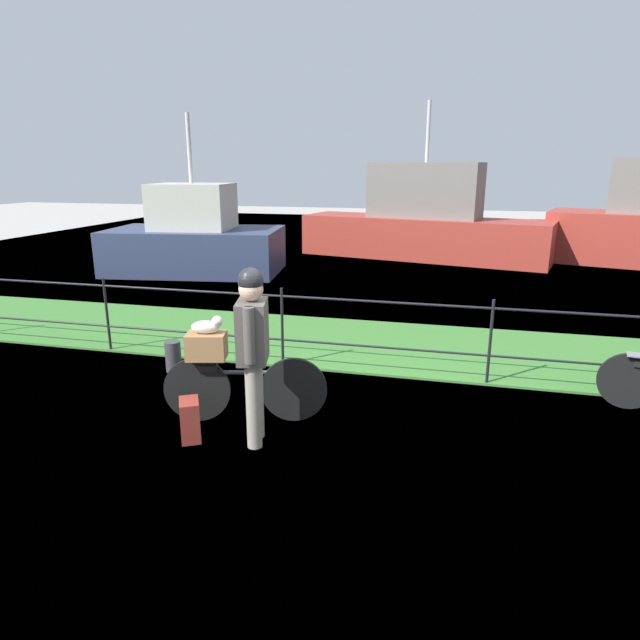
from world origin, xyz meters
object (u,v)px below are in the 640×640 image
object	(u,v)px
cyclist_person	(253,341)
backpack_on_paving	(190,420)
wooden_crate	(206,346)
bicycle_main	(244,388)
moored_boat_mid	(423,225)
mooring_bollard	(173,356)
moored_boat_near	(195,240)
terrier_dog	(208,326)

from	to	relation	value
cyclist_person	backpack_on_paving	size ratio (longest dim) A/B	4.21
backpack_on_paving	wooden_crate	bearing A→B (deg)	150.31
wooden_crate	backpack_on_paving	bearing A→B (deg)	-91.17
bicycle_main	moored_boat_mid	bearing A→B (deg)	84.39
mooring_bollard	moored_boat_mid	bearing A→B (deg)	75.89
mooring_bollard	moored_boat_mid	distance (m)	10.21
wooden_crate	mooring_bollard	distance (m)	1.70
cyclist_person	mooring_bollard	bearing A→B (deg)	138.26
wooden_crate	moored_boat_mid	size ratio (longest dim) A/B	0.05
bicycle_main	backpack_on_paving	world-z (taller)	bicycle_main
moored_boat_near	wooden_crate	bearing A→B (deg)	-62.73
moored_boat_near	cyclist_person	bearing A→B (deg)	-60.17
backpack_on_paving	mooring_bollard	xyz separation A→B (m)	(-1.05, 1.60, -0.00)
cyclist_person	backpack_on_paving	distance (m)	1.02
terrier_dog	bicycle_main	bearing A→B (deg)	13.88
bicycle_main	cyclist_person	bearing A→B (deg)	-55.80
cyclist_person	moored_boat_near	world-z (taller)	moored_boat_near
bicycle_main	cyclist_person	world-z (taller)	cyclist_person
mooring_bollard	backpack_on_paving	bearing A→B (deg)	-56.78
bicycle_main	backpack_on_paving	distance (m)	0.64
moored_boat_mid	cyclist_person	bearing A→B (deg)	-94.06
wooden_crate	mooring_bollard	world-z (taller)	wooden_crate
backpack_on_paving	moored_boat_near	bearing A→B (deg)	177.46
cyclist_person	mooring_bollard	xyz separation A→B (m)	(-1.67, 1.49, -0.80)
cyclist_person	backpack_on_paving	xyz separation A→B (m)	(-0.62, -0.11, -0.80)
backpack_on_paving	mooring_bollard	distance (m)	1.92
backpack_on_paving	mooring_bollard	bearing A→B (deg)	-175.30
wooden_crate	moored_boat_mid	distance (m)	11.15
bicycle_main	moored_boat_mid	size ratio (longest dim) A/B	0.23
bicycle_main	terrier_dog	distance (m)	0.74
moored_boat_near	moored_boat_mid	world-z (taller)	moored_boat_mid
moored_boat_mid	backpack_on_paving	bearing A→B (deg)	-97.12
wooden_crate	moored_boat_mid	world-z (taller)	moored_boat_mid
cyclist_person	moored_boat_mid	bearing A→B (deg)	85.94
wooden_crate	backpack_on_paving	distance (m)	0.74
cyclist_person	backpack_on_paving	world-z (taller)	cyclist_person
mooring_bollard	bicycle_main	bearing A→B (deg)	-37.99
terrier_dog	moored_boat_mid	distance (m)	11.14
backpack_on_paving	mooring_bollard	world-z (taller)	backpack_on_paving
terrier_dog	cyclist_person	xyz separation A→B (m)	(0.59, -0.32, -0.02)
terrier_dog	moored_boat_mid	world-z (taller)	moored_boat_mid
terrier_dog	moored_boat_mid	xyz separation A→B (m)	(1.40, 11.05, -0.06)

